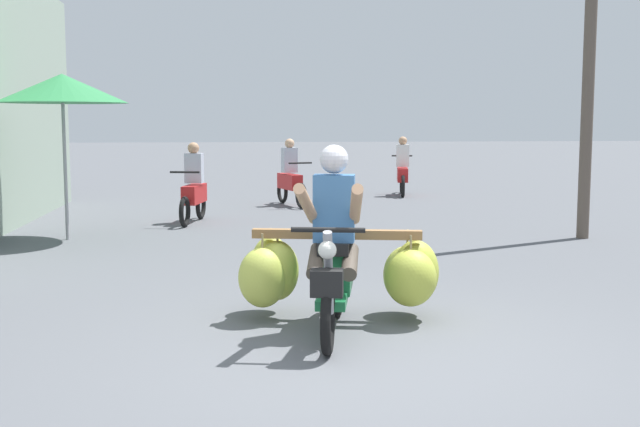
{
  "coord_description": "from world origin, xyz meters",
  "views": [
    {
      "loc": [
        -0.95,
        -5.74,
        1.78
      ],
      "look_at": [
        -0.13,
        1.72,
        0.9
      ],
      "focal_mm": 44.72,
      "sensor_mm": 36.0,
      "label": 1
    }
  ],
  "objects_px": {
    "motorbike_distant_far_ahead": "(290,178)",
    "utility_pole": "(591,18)",
    "motorbike_main_loaded": "(342,267)",
    "motorbike_distant_ahead_left": "(402,172)",
    "motorbike_distant_ahead_right": "(194,190)",
    "market_umbrella_near_shop": "(62,89)"
  },
  "relations": [
    {
      "from": "motorbike_main_loaded",
      "to": "motorbike_distant_far_ahead",
      "type": "relative_size",
      "value": 1.2
    },
    {
      "from": "motorbike_distant_ahead_right",
      "to": "market_umbrella_near_shop",
      "type": "bearing_deg",
      "value": -134.45
    },
    {
      "from": "motorbike_distant_ahead_left",
      "to": "motorbike_distant_far_ahead",
      "type": "relative_size",
      "value": 1.02
    },
    {
      "from": "motorbike_distant_ahead_left",
      "to": "motorbike_distant_ahead_right",
      "type": "bearing_deg",
      "value": -135.86
    },
    {
      "from": "motorbike_main_loaded",
      "to": "market_umbrella_near_shop",
      "type": "height_order",
      "value": "market_umbrella_near_shop"
    },
    {
      "from": "motorbike_distant_ahead_right",
      "to": "market_umbrella_near_shop",
      "type": "relative_size",
      "value": 0.65
    },
    {
      "from": "motorbike_main_loaded",
      "to": "motorbike_distant_ahead_left",
      "type": "relative_size",
      "value": 1.18
    },
    {
      "from": "motorbike_main_loaded",
      "to": "motorbike_distant_far_ahead",
      "type": "height_order",
      "value": "motorbike_main_loaded"
    },
    {
      "from": "motorbike_main_loaded",
      "to": "market_umbrella_near_shop",
      "type": "distance_m",
      "value": 6.56
    },
    {
      "from": "motorbike_distant_ahead_left",
      "to": "motorbike_distant_far_ahead",
      "type": "distance_m",
      "value": 3.4
    },
    {
      "from": "utility_pole",
      "to": "motorbike_main_loaded",
      "type": "bearing_deg",
      "value": -133.05
    },
    {
      "from": "utility_pole",
      "to": "motorbike_distant_ahead_right",
      "type": "bearing_deg",
      "value": 157.04
    },
    {
      "from": "motorbike_distant_ahead_left",
      "to": "market_umbrella_near_shop",
      "type": "xyz_separation_m",
      "value": [
        -6.48,
        -6.37,
        1.67
      ]
    },
    {
      "from": "motorbike_distant_far_ahead",
      "to": "market_umbrella_near_shop",
      "type": "xyz_separation_m",
      "value": [
        -3.67,
        -4.46,
        1.67
      ]
    },
    {
      "from": "motorbike_distant_ahead_left",
      "to": "utility_pole",
      "type": "height_order",
      "value": "utility_pole"
    },
    {
      "from": "motorbike_distant_ahead_right",
      "to": "market_umbrella_near_shop",
      "type": "height_order",
      "value": "market_umbrella_near_shop"
    },
    {
      "from": "motorbike_distant_ahead_right",
      "to": "motorbike_distant_far_ahead",
      "type": "bearing_deg",
      "value": 54.52
    },
    {
      "from": "motorbike_distant_far_ahead",
      "to": "utility_pole",
      "type": "xyz_separation_m",
      "value": [
        4.07,
        -5.15,
        2.7
      ]
    },
    {
      "from": "motorbike_main_loaded",
      "to": "utility_pole",
      "type": "height_order",
      "value": "utility_pole"
    },
    {
      "from": "motorbike_distant_ahead_left",
      "to": "motorbike_distant_ahead_right",
      "type": "xyz_separation_m",
      "value": [
        -4.68,
        -4.55,
        0.0
      ]
    },
    {
      "from": "motorbike_distant_ahead_right",
      "to": "motorbike_distant_far_ahead",
      "type": "xyz_separation_m",
      "value": [
        1.88,
        2.63,
        0.0
      ]
    },
    {
      "from": "motorbike_main_loaded",
      "to": "motorbike_distant_ahead_right",
      "type": "distance_m",
      "value": 7.34
    }
  ]
}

